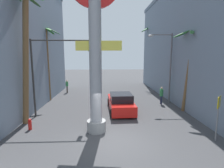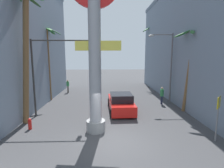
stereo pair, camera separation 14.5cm
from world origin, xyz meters
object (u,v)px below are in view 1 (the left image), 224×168
Objects in this scene: palm_tree_mid_left at (47,53)px; palm_tree_far_right at (149,52)px; car_lead at (121,103)px; pedestrian_mid_right at (161,94)px; pedestrian_far_left at (67,85)px; crossing_sign at (218,112)px; palm_tree_near_right at (190,56)px; traffic_light_mast at (53,63)px; fire_hydrant at (30,124)px; neon_sign_pole at (95,54)px; palm_tree_near_left at (24,45)px; street_lamp at (167,61)px.

palm_tree_mid_left is 16.17m from palm_tree_far_right.
palm_tree_far_right reaches higher than car_lead.
palm_tree_far_right is 12.45m from pedestrian_mid_right.
car_lead is at bearing -51.70° from pedestrian_far_left.
palm_tree_far_right reaches higher than crossing_sign.
palm_tree_near_right is 0.75× the size of palm_tree_far_right.
traffic_light_mast is at bearing -175.54° from palm_tree_near_right.
traffic_light_mast is 4.67m from fire_hydrant.
palm_tree_far_right reaches higher than fire_hydrant.
crossing_sign is at bearing -50.90° from pedestrian_far_left.
neon_sign_pole is 4.45m from traffic_light_mast.
pedestrian_far_left is (-4.31, 12.03, -3.82)m from neon_sign_pole.
fire_hydrant is at bearing -82.09° from palm_tree_mid_left.
palm_tree_mid_left is at bearing 97.91° from fire_hydrant.
palm_tree_near_right is 0.77× the size of palm_tree_near_left.
neon_sign_pole is 4.04× the size of crossing_sign.
car_lead is at bearing 65.32° from neon_sign_pole.
traffic_light_mast is at bearing -161.42° from pedestrian_mid_right.
pedestrian_mid_right is (-1.56, -11.58, -4.31)m from palm_tree_far_right.
street_lamp reaches higher than crossing_sign.
pedestrian_far_left is (-6.22, 7.88, 0.26)m from car_lead.
fire_hydrant is (1.06, -7.63, -4.61)m from palm_tree_mid_left.
palm_tree_near_right is at bearing -18.43° from palm_tree_mid_left.
car_lead reaches higher than fire_hydrant.
street_lamp reaches higher than car_lead.
neon_sign_pole is 1.50× the size of palm_tree_near_right.
pedestrian_far_left is 2.29× the size of fire_hydrant.
neon_sign_pole is 6.17m from fire_hydrant.
palm_tree_near_right is at bearing 81.08° from crossing_sign.
palm_tree_near_left is (-12.40, -1.95, 0.70)m from palm_tree_near_right.
fire_hydrant is at bearing 174.19° from neon_sign_pole.
fire_hydrant is at bearing -149.01° from car_lead.
traffic_light_mast is at bearing 156.00° from crossing_sign.
pedestrian_far_left reaches higher than fire_hydrant.
pedestrian_far_left is (-11.98, -5.63, -4.34)m from palm_tree_far_right.
palm_tree_near_left is at bearing 163.81° from crossing_sign.
palm_tree_near_right reaches higher than car_lead.
palm_tree_near_right is 4.16× the size of pedestrian_far_left.
palm_tree_near_left is at bearing -158.77° from pedestrian_mid_right.
street_lamp reaches higher than pedestrian_far_left.
palm_tree_near_right is (0.82, -2.92, 0.53)m from street_lamp.
fire_hydrant is at bearing -150.39° from street_lamp.
palm_tree_mid_left reaches higher than palm_tree_near_right.
street_lamp is at bearing 44.86° from neon_sign_pole.
car_lead is at bearing -155.26° from pedestrian_mid_right.
palm_tree_near_right reaches higher than fire_hydrant.
pedestrian_mid_right is 11.99m from pedestrian_far_left.
street_lamp is 13.23m from fire_hydrant.
fire_hydrant is (-6.19, -3.72, -0.35)m from car_lead.
car_lead is 3.00× the size of pedestrian_far_left.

